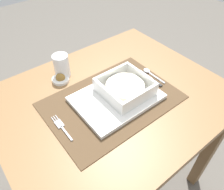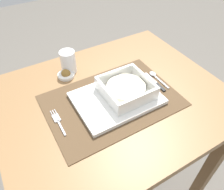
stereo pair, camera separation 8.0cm
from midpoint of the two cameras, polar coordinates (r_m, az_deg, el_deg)
ground_plane at (r=1.42m, az=1.90°, el=-21.04°), size 6.00×6.00×0.00m
dining_table at (r=0.92m, az=2.75°, el=-5.28°), size 0.86×0.70×0.70m
placemat at (r=0.82m, az=2.79°, el=-1.56°), size 0.48×0.33×0.00m
serving_plate at (r=0.82m, az=4.10°, el=-0.90°), size 0.31×0.22×0.02m
porridge_bowl at (r=0.81m, az=6.46°, el=1.41°), size 0.17×0.17×0.05m
fork at (r=0.77m, az=-11.05°, el=-6.57°), size 0.02×0.13×0.00m
spoon at (r=0.95m, az=13.39°, el=4.81°), size 0.02×0.12×0.01m
butter_knife at (r=0.91m, az=13.76°, el=2.93°), size 0.01×0.13×0.01m
bread_knife at (r=0.90m, az=12.58°, el=2.42°), size 0.01×0.13×0.01m
drinking_glass at (r=0.94m, az=-8.83°, el=8.20°), size 0.06×0.06×0.10m
condiment_saucer at (r=0.93m, az=-9.43°, el=5.20°), size 0.07×0.07×0.04m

